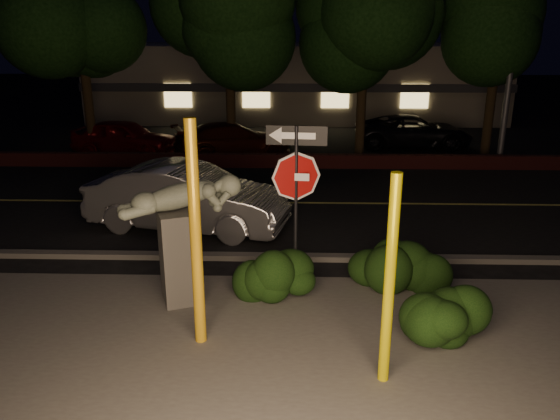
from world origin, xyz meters
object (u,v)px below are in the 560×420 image
Objects in this scene: yellow_pole_right at (389,283)px; signpost at (296,177)px; silver_sedan at (187,198)px; parked_car_darkred at (233,140)px; parked_car_dark at (413,131)px; yellow_pole_left at (196,237)px; sculpture at (181,228)px; parked_car_red at (124,137)px.

yellow_pole_right is 0.96× the size of signpost.
signpost is at bearing 114.75° from yellow_pole_right.
silver_sedan is 1.08× the size of parked_car_darkred.
yellow_pole_left is at bearing 158.67° from parked_car_dark.
signpost is at bearing 170.50° from parked_car_darkred.
yellow_pole_left reaches higher than parked_car_darkred.
parked_car_red is (-4.82, 12.31, -0.73)m from sculpture.
silver_sedan reaches higher than parked_car_dark.
parked_car_red is at bearing 125.12° from signpost.
signpost is 0.65× the size of parked_car_dark.
parked_car_dark is at bearing 42.35° from sculpture.
yellow_pole_left is 1.52m from sculpture.
yellow_pole_right is at bearing -60.13° from signpost.
silver_sedan reaches higher than parked_car_darkred.
sculpture is 0.56× the size of parked_car_red.
sculpture is at bearing 110.94° from yellow_pole_left.
yellow_pole_left is at bearing -149.32° from parked_car_red.
sculpture is 13.24m from parked_car_red.
silver_sedan is 1.20× the size of parked_car_red.
parked_car_dark is (7.65, 10.29, -0.14)m from silver_sedan.
silver_sedan is 8.29m from parked_car_darkred.
sculpture is at bearing -149.28° from parked_car_red.
sculpture is at bearing 160.60° from parked_car_darkred.
signpost is 0.69× the size of parked_car_darkred.
parked_car_dark is at bearing 67.37° from yellow_pole_left.
yellow_pole_right is 14.95m from parked_car_darkred.
parked_car_dark is (11.81, 1.81, -0.03)m from parked_car_red.
silver_sedan is at bearing 133.52° from signpost.
yellow_pole_right reaches higher than parked_car_dark.
yellow_pole_left reaches higher than parked_car_red.
yellow_pole_left is at bearing 161.22° from yellow_pole_right.
yellow_pole_left is 14.74m from parked_car_red.
yellow_pole_right is 0.62× the size of silver_sedan.
parked_car_dark is (3.68, 16.45, -0.86)m from yellow_pole_right.
parked_car_dark reaches higher than parked_car_darkred.
parked_car_red is (-8.13, 14.64, -0.83)m from yellow_pole_right.
parked_car_red is 0.90× the size of parked_car_darkred.
parked_car_darkred is (-0.46, 12.12, -0.77)m from sculpture.
parked_car_red is 4.37m from parked_car_darkred.
yellow_pole_right is 16.77m from parked_car_red.
signpost is at bearing -9.33° from sculpture.
yellow_pole_left reaches higher than parked_car_dark.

